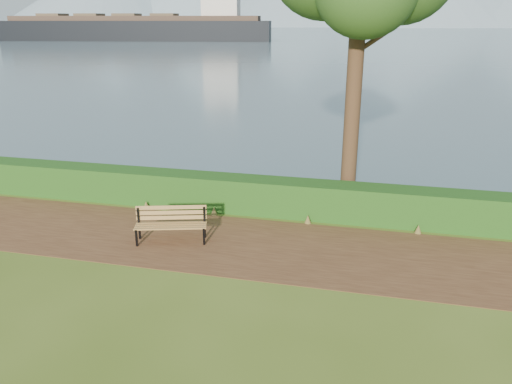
# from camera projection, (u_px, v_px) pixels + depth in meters

# --- Properties ---
(ground) EXTENTS (140.00, 140.00, 0.00)m
(ground) POSITION_uv_depth(u_px,v_px,m) (231.00, 249.00, 12.17)
(ground) COLOR #4A631C
(ground) RESTS_ON ground
(path) EXTENTS (40.00, 3.40, 0.01)m
(path) POSITION_uv_depth(u_px,v_px,m) (235.00, 244.00, 12.45)
(path) COLOR #502D1B
(path) RESTS_ON ground
(hedge) EXTENTS (32.00, 0.85, 1.00)m
(hedge) POSITION_uv_depth(u_px,v_px,m) (256.00, 195.00, 14.40)
(hedge) COLOR #1E4614
(hedge) RESTS_ON ground
(water) EXTENTS (700.00, 510.00, 0.00)m
(water) POSITION_uv_depth(u_px,v_px,m) (374.00, 30.00, 251.06)
(water) COLOR #445F6D
(water) RESTS_ON ground
(bench) EXTENTS (1.84, 0.99, 0.89)m
(bench) POSITION_uv_depth(u_px,v_px,m) (171.00, 222.00, 12.49)
(bench) COLOR black
(bench) RESTS_ON ground
(cargo_ship) EXTENTS (68.35, 20.74, 20.50)m
(cargo_ship) POSITION_uv_depth(u_px,v_px,m) (146.00, 28.00, 125.68)
(cargo_ship) COLOR black
(cargo_ship) RESTS_ON ground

